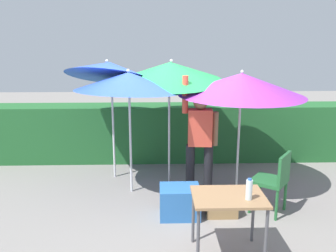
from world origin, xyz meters
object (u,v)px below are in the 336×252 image
object	(u,v)px
umbrella_yellow	(170,72)
person_vendor	(200,138)
umbrella_rainbow	(129,82)
umbrella_orange	(109,70)
bottle_water	(249,189)
chair_plastic	(274,179)
cooler_box	(180,202)
umbrella_navy	(241,84)
folding_table	(228,203)
crate_cardboard	(221,204)

from	to	relation	value
umbrella_yellow	person_vendor	world-z (taller)	umbrella_yellow
umbrella_rainbow	umbrella_orange	size ratio (longest dim) A/B	0.86
umbrella_yellow	bottle_water	bearing A→B (deg)	-71.83
chair_plastic	cooler_box	world-z (taller)	chair_plastic
umbrella_navy	chair_plastic	world-z (taller)	umbrella_navy
umbrella_navy	bottle_water	xyz separation A→B (m)	(-0.31, -1.90, -0.90)
umbrella_navy	folding_table	size ratio (longest dim) A/B	2.45
umbrella_navy	crate_cardboard	size ratio (longest dim) A/B	4.58
folding_table	bottle_water	world-z (taller)	bottle_water
chair_plastic	cooler_box	size ratio (longest dim) A/B	1.62
umbrella_rainbow	cooler_box	distance (m)	1.93
cooler_box	umbrella_yellow	bearing A→B (deg)	93.80
umbrella_orange	cooler_box	world-z (taller)	umbrella_orange
umbrella_rainbow	cooler_box	bearing A→B (deg)	-49.75
umbrella_navy	folding_table	distance (m)	2.16
cooler_box	folding_table	distance (m)	1.12
bottle_water	umbrella_navy	bearing A→B (deg)	80.58
umbrella_orange	person_vendor	xyz separation A→B (m)	(1.45, -0.83, -0.97)
umbrella_orange	chair_plastic	size ratio (longest dim) A/B	2.58
chair_plastic	bottle_water	size ratio (longest dim) A/B	3.71
umbrella_rainbow	umbrella_orange	distance (m)	0.77
umbrella_yellow	bottle_water	xyz separation A→B (m)	(0.76, -2.31, -1.06)
person_vendor	folding_table	world-z (taller)	person_vendor
folding_table	bottle_water	xyz separation A→B (m)	(0.19, -0.10, 0.20)
umbrella_navy	person_vendor	size ratio (longest dim) A/B	1.04
umbrella_navy	cooler_box	distance (m)	2.01
bottle_water	chair_plastic	bearing A→B (deg)	59.31
umbrella_rainbow	person_vendor	distance (m)	1.38
umbrella_orange	crate_cardboard	distance (m)	2.85
person_vendor	bottle_water	world-z (taller)	person_vendor
umbrella_rainbow	folding_table	bearing A→B (deg)	-55.95
umbrella_rainbow	folding_table	xyz separation A→B (m)	(1.21, -1.79, -1.14)
umbrella_rainbow	umbrella_yellow	bearing A→B (deg)	33.39
umbrella_orange	person_vendor	distance (m)	1.93
umbrella_rainbow	folding_table	world-z (taller)	umbrella_rainbow
umbrella_yellow	cooler_box	distance (m)	2.12
umbrella_navy	bottle_water	bearing A→B (deg)	-99.42
umbrella_navy	chair_plastic	distance (m)	1.50
umbrella_orange	umbrella_yellow	world-z (taller)	umbrella_orange
person_vendor	crate_cardboard	bearing A→B (deg)	-70.15
umbrella_rainbow	umbrella_navy	xyz separation A→B (m)	(1.72, 0.01, -0.05)
umbrella_yellow	umbrella_navy	bearing A→B (deg)	-21.35
person_vendor	cooler_box	size ratio (longest dim) A/B	3.42
umbrella_rainbow	crate_cardboard	xyz separation A→B (m)	(1.31, -0.83, -1.63)
umbrella_rainbow	umbrella_navy	size ratio (longest dim) A/B	1.01
umbrella_orange	folding_table	world-z (taller)	umbrella_orange
umbrella_rainbow	person_vendor	xyz separation A→B (m)	(1.08, -0.17, -0.84)
umbrella_navy	umbrella_yellow	bearing A→B (deg)	158.65
crate_cardboard	bottle_water	bearing A→B (deg)	-84.98
umbrella_navy	person_vendor	xyz separation A→B (m)	(-0.64, -0.18, -0.79)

